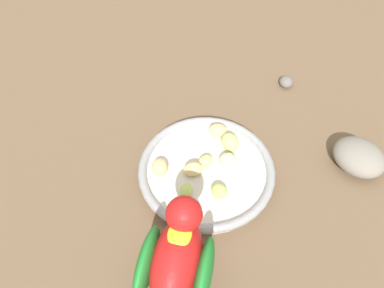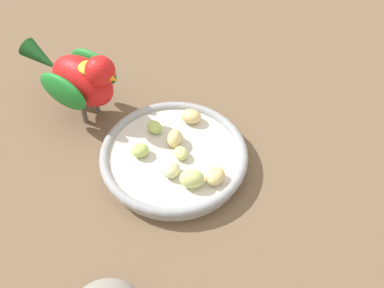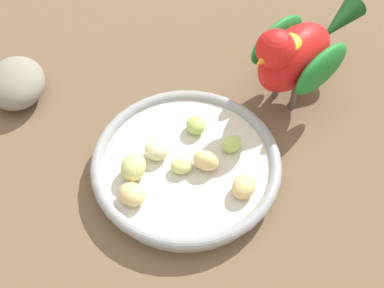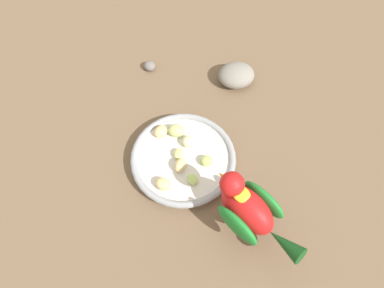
% 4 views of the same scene
% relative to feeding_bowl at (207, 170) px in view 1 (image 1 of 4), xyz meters
% --- Properties ---
extents(ground_plane, '(4.00, 4.00, 0.00)m').
position_rel_feeding_bowl_xyz_m(ground_plane, '(-0.00, 0.02, -0.02)').
color(ground_plane, brown).
extents(feeding_bowl, '(0.23, 0.23, 0.03)m').
position_rel_feeding_bowl_xyz_m(feeding_bowl, '(0.00, 0.00, 0.00)').
color(feeding_bowl, beige).
rests_on(feeding_bowl, ground_plane).
extents(apple_piece_0, '(0.04, 0.04, 0.02)m').
position_rel_feeding_bowl_xyz_m(apple_piece_0, '(-0.03, 0.07, 0.02)').
color(apple_piece_0, '#E5C67F').
rests_on(apple_piece_0, feeding_bowl).
extents(apple_piece_1, '(0.03, 0.03, 0.02)m').
position_rel_feeding_bowl_xyz_m(apple_piece_1, '(0.01, 0.00, 0.01)').
color(apple_piece_1, '#C6D17A').
rests_on(apple_piece_1, feeding_bowl).
extents(apple_piece_2, '(0.03, 0.04, 0.02)m').
position_rel_feeding_bowl_xyz_m(apple_piece_2, '(0.08, 0.00, 0.02)').
color(apple_piece_2, '#E5C67F').
rests_on(apple_piece_2, feeding_bowl).
extents(apple_piece_3, '(0.05, 0.04, 0.03)m').
position_rel_feeding_bowl_xyz_m(apple_piece_3, '(0.06, -0.03, 0.02)').
color(apple_piece_3, '#C6D17A').
rests_on(apple_piece_3, feeding_bowl).
extents(apple_piece_4, '(0.04, 0.04, 0.02)m').
position_rel_feeding_bowl_xyz_m(apple_piece_4, '(-0.02, 0.01, 0.02)').
color(apple_piece_4, '#E5C67F').
rests_on(apple_piece_4, feeding_bowl).
extents(apple_piece_5, '(0.04, 0.04, 0.02)m').
position_rel_feeding_bowl_xyz_m(apple_piece_5, '(0.02, -0.03, 0.02)').
color(apple_piece_5, beige).
rests_on(apple_piece_5, feeding_bowl).
extents(apple_piece_6, '(0.03, 0.02, 0.02)m').
position_rel_feeding_bowl_xyz_m(apple_piece_6, '(-0.06, 0.02, 0.02)').
color(apple_piece_6, '#B2CC66').
rests_on(apple_piece_6, feeding_bowl).
extents(apple_piece_7, '(0.03, 0.03, 0.02)m').
position_rel_feeding_bowl_xyz_m(apple_piece_7, '(-0.04, -0.03, 0.02)').
color(apple_piece_7, '#B2CC66').
rests_on(apple_piece_7, feeding_bowl).
extents(parrot, '(0.21, 0.10, 0.14)m').
position_rel_feeding_bowl_xyz_m(parrot, '(-0.19, -0.01, 0.07)').
color(parrot, '#59544C').
rests_on(parrot, ground_plane).
extents(rock_large, '(0.11, 0.12, 0.05)m').
position_rel_feeding_bowl_xyz_m(rock_large, '(0.09, -0.25, 0.01)').
color(rock_large, gray).
rests_on(rock_large, ground_plane).
extents(pebble_0, '(0.04, 0.04, 0.02)m').
position_rel_feeding_bowl_xyz_m(pebble_0, '(0.26, -0.10, -0.00)').
color(pebble_0, slate).
rests_on(pebble_0, ground_plane).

